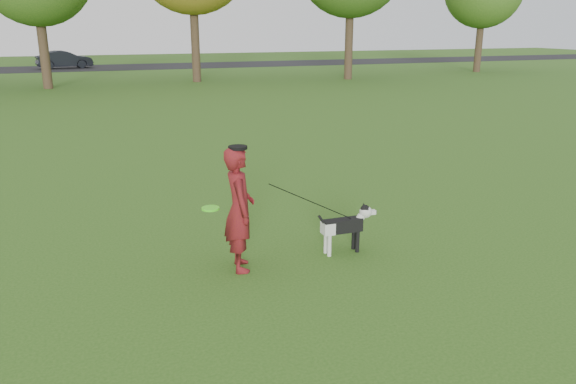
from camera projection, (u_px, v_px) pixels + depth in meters
name	position (u px, v px, depth m)	size (l,w,h in m)	color
ground	(280.00, 272.00, 7.55)	(120.00, 120.00, 0.00)	#285116
road	(113.00, 67.00, 43.61)	(120.00, 7.00, 0.02)	black
man	(239.00, 209.00, 7.46)	(0.62, 0.41, 1.70)	maroon
dog	(347.00, 224.00, 8.12)	(0.94, 0.19, 0.71)	black
car_mid	(64.00, 59.00, 42.30)	(1.39, 3.98, 1.31)	black
man_held_items	(310.00, 201.00, 7.77)	(2.26, 0.33, 1.23)	#4BF61F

